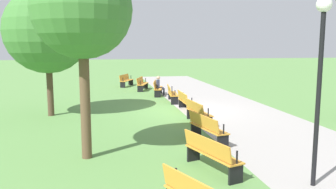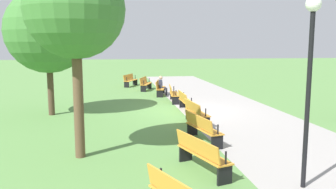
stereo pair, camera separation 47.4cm
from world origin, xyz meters
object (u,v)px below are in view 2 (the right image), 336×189
Objects in this scene: bench_2 at (160,88)px; bench_6 at (202,128)px; bench_3 at (173,93)px; bench_5 at (196,112)px; bench_7 at (201,153)px; tree_1 at (48,31)px; bench_4 at (185,101)px; bench_0 at (130,80)px; tree_0 at (75,10)px; lamp_post at (310,57)px; bench_1 at (145,83)px; person_seated at (162,85)px.

bench_2 and bench_6 have the same top height.
bench_5 is (5.27, 0.00, 0.00)m from bench_3.
tree_1 is at bearing -165.94° from bench_7.
bench_7 is (7.79, -1.21, 0.00)m from bench_4.
bench_6 is at bearing -5.89° from bench_4.
bench_0 is at bearing 174.05° from bench_6.
tree_0 reaches higher than bench_3.
lamp_post reaches higher than bench_5.
tree_0 reaches higher than bench_1.
tree_1 is (-2.64, -5.92, 3.18)m from bench_5.
bench_5 is 0.99× the size of bench_6.
bench_7 is 3.30m from lamp_post.
bench_0 is at bearing 172.74° from tree_0.
bench_0 is 5.26m from bench_2.
tree_0 is (11.38, -3.83, 3.35)m from person_seated.
bench_1 is at bearing -150.48° from person_seated.
bench_7 is 1.61× the size of person_seated.
person_seated is (-13.02, 0.82, 0.16)m from bench_7.
bench_4 is 0.97× the size of bench_7.
bench_2 is at bearing -174.11° from bench_4.
bench_1 is at bearing 148.10° from tree_1.
tree_0 reaches higher than bench_5.
bench_3 is (7.62, 2.00, 0.00)m from bench_0.
bench_0 is at bearing -168.22° from bench_4.
bench_5 is (10.42, 1.08, 0.00)m from bench_1.
bench_3 is at bearing 113.91° from tree_1.
bench_4 is at bearing 162.26° from bench_6.
bench_3 is at bearing 29.55° from bench_1.
bench_4 is (5.24, 0.54, 0.00)m from bench_2.
lamp_post reaches higher than bench_4.
bench_0 is 0.99× the size of bench_7.
bench_5 is at bearing 13.74° from person_seated.
bench_3 is 10.31m from tree_0.
bench_0 and bench_4 have the same top height.
bench_2 is 1.00× the size of bench_7.
bench_7 is 4.91m from tree_0.
bench_5 is at bearing 159.32° from bench_6.
bench_2 and bench_5 have the same top height.
bench_1 and bench_6 have the same top height.
tree_1 is at bearing -145.45° from bench_6.
bench_6 is 0.48× the size of lamp_post.
bench_3 is at bearing 17.56° from person_seated.
bench_5 is (12.89, 2.00, 0.00)m from bench_0.
bench_5 is at bearing 150.45° from bench_7.
lamp_post is (16.78, 1.99, 2.34)m from bench_1.
bench_3 is at bearing 20.68° from bench_2.
bench_1 and bench_4 have the same top height.
bench_3 is 0.99× the size of bench_6.
bench_6 is at bearing 20.71° from bench_1.
bench_0 is 1.59× the size of person_seated.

